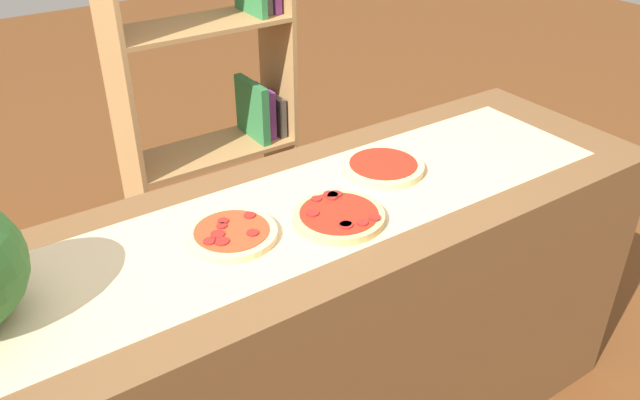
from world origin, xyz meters
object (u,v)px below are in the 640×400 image
(pizza_plain_2, at_px, (383,167))
(pizza_pepperoni_1, at_px, (339,216))
(pizza_pepperoni_0, at_px, (232,234))
(bookshelf, at_px, (224,109))

(pizza_plain_2, bearing_deg, pizza_pepperoni_1, -151.07)
(pizza_pepperoni_0, relative_size, pizza_plain_2, 0.95)
(pizza_plain_2, xyz_separation_m, bookshelf, (0.02, 1.08, -0.21))
(pizza_pepperoni_1, distance_m, bookshelf, 1.27)
(pizza_pepperoni_0, distance_m, bookshelf, 1.28)
(pizza_pepperoni_0, distance_m, pizza_plain_2, 0.53)
(pizza_plain_2, bearing_deg, pizza_pepperoni_0, -173.20)
(bookshelf, bearing_deg, pizza_pepperoni_1, -102.83)
(pizza_pepperoni_1, bearing_deg, pizza_pepperoni_0, 162.63)
(pizza_plain_2, bearing_deg, bookshelf, 89.14)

